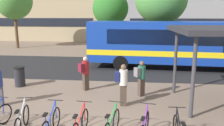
{
  "coord_description": "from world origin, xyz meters",
  "views": [
    {
      "loc": [
        1.33,
        -5.78,
        3.76
      ],
      "look_at": [
        0.25,
        4.97,
        1.44
      ],
      "focal_mm": 37.44,
      "sensor_mm": 36.0,
      "label": 1
    }
  ],
  "objects_px": {
    "parked_bicycle_green_6": "(112,126)",
    "trash_bin": "(20,77)",
    "commuter_navy_pack_0": "(123,82)",
    "street_tree_2": "(14,0)",
    "commuter_grey_pack_3": "(141,76)",
    "street_tree_1": "(110,9)",
    "city_bus": "(176,43)",
    "commuter_maroon_pack_1": "(85,71)",
    "parked_bicycle_silver_3": "(22,121)",
    "parked_bicycle_blue_4": "(51,124)",
    "parked_bicycle_red_5": "(80,126)"
  },
  "relations": [
    {
      "from": "parked_bicycle_green_6",
      "to": "commuter_navy_pack_0",
      "type": "bearing_deg",
      "value": 7.09
    },
    {
      "from": "city_bus",
      "to": "commuter_maroon_pack_1",
      "type": "height_order",
      "value": "city_bus"
    },
    {
      "from": "parked_bicycle_green_6",
      "to": "commuter_maroon_pack_1",
      "type": "distance_m",
      "value": 4.75
    },
    {
      "from": "parked_bicycle_red_5",
      "to": "trash_bin",
      "type": "xyz_separation_m",
      "value": [
        -4.34,
        4.76,
        0.13
      ]
    },
    {
      "from": "commuter_grey_pack_3",
      "to": "trash_bin",
      "type": "distance_m",
      "value": 6.34
    },
    {
      "from": "commuter_maroon_pack_1",
      "to": "parked_bicycle_blue_4",
      "type": "bearing_deg",
      "value": -137.29
    },
    {
      "from": "city_bus",
      "to": "trash_bin",
      "type": "xyz_separation_m",
      "value": [
        -8.74,
        -4.92,
        -1.26
      ]
    },
    {
      "from": "parked_bicycle_blue_4",
      "to": "commuter_grey_pack_3",
      "type": "distance_m",
      "value": 4.83
    },
    {
      "from": "parked_bicycle_silver_3",
      "to": "parked_bicycle_red_5",
      "type": "distance_m",
      "value": 1.94
    },
    {
      "from": "parked_bicycle_green_6",
      "to": "trash_bin",
      "type": "height_order",
      "value": "trash_bin"
    },
    {
      "from": "parked_bicycle_red_5",
      "to": "commuter_maroon_pack_1",
      "type": "height_order",
      "value": "commuter_maroon_pack_1"
    },
    {
      "from": "parked_bicycle_blue_4",
      "to": "commuter_grey_pack_3",
      "type": "relative_size",
      "value": 1.05
    },
    {
      "from": "street_tree_2",
      "to": "commuter_grey_pack_3",
      "type": "bearing_deg",
      "value": -46.76
    },
    {
      "from": "parked_bicycle_red_5",
      "to": "commuter_grey_pack_3",
      "type": "bearing_deg",
      "value": -21.86
    },
    {
      "from": "commuter_maroon_pack_1",
      "to": "street_tree_1",
      "type": "height_order",
      "value": "street_tree_1"
    },
    {
      "from": "parked_bicycle_silver_3",
      "to": "parked_bicycle_blue_4",
      "type": "distance_m",
      "value": 1.01
    },
    {
      "from": "city_bus",
      "to": "trash_bin",
      "type": "relative_size",
      "value": 11.8
    },
    {
      "from": "parked_bicycle_blue_4",
      "to": "street_tree_1",
      "type": "bearing_deg",
      "value": -0.39
    },
    {
      "from": "trash_bin",
      "to": "parked_bicycle_green_6",
      "type": "bearing_deg",
      "value": -41.32
    },
    {
      "from": "parked_bicycle_silver_3",
      "to": "street_tree_2",
      "type": "height_order",
      "value": "street_tree_2"
    },
    {
      "from": "parked_bicycle_green_6",
      "to": "trash_bin",
      "type": "bearing_deg",
      "value": 59.95
    },
    {
      "from": "parked_bicycle_red_5",
      "to": "street_tree_1",
      "type": "distance_m",
      "value": 17.42
    },
    {
      "from": "street_tree_2",
      "to": "parked_bicycle_blue_4",
      "type": "bearing_deg",
      "value": -59.94
    },
    {
      "from": "city_bus",
      "to": "commuter_maroon_pack_1",
      "type": "bearing_deg",
      "value": 48.51
    },
    {
      "from": "commuter_navy_pack_0",
      "to": "street_tree_1",
      "type": "xyz_separation_m",
      "value": [
        -2.03,
        14.32,
        3.18
      ]
    },
    {
      "from": "parked_bicycle_silver_3",
      "to": "commuter_navy_pack_0",
      "type": "xyz_separation_m",
      "value": [
        3.08,
        2.52,
        0.63
      ]
    },
    {
      "from": "trash_bin",
      "to": "commuter_maroon_pack_1",
      "type": "bearing_deg",
      "value": -4.73
    },
    {
      "from": "parked_bicycle_red_5",
      "to": "parked_bicycle_blue_4",
      "type": "bearing_deg",
      "value": 93.05
    },
    {
      "from": "parked_bicycle_green_6",
      "to": "street_tree_2",
      "type": "xyz_separation_m",
      "value": [
        -12.25,
        17.83,
        4.72
      ]
    },
    {
      "from": "street_tree_2",
      "to": "parked_bicycle_silver_3",
      "type": "bearing_deg",
      "value": -62.25
    },
    {
      "from": "parked_bicycle_green_6",
      "to": "commuter_grey_pack_3",
      "type": "relative_size",
      "value": 1.03
    },
    {
      "from": "parked_bicycle_green_6",
      "to": "trash_bin",
      "type": "xyz_separation_m",
      "value": [
        -5.3,
        4.66,
        0.13
      ]
    },
    {
      "from": "city_bus",
      "to": "street_tree_2",
      "type": "bearing_deg",
      "value": -24.34
    },
    {
      "from": "trash_bin",
      "to": "street_tree_2",
      "type": "relative_size",
      "value": 0.14
    },
    {
      "from": "commuter_navy_pack_0",
      "to": "commuter_maroon_pack_1",
      "type": "relative_size",
      "value": 1.04
    },
    {
      "from": "parked_bicycle_green_6",
      "to": "street_tree_1",
      "type": "bearing_deg",
      "value": 17.51
    },
    {
      "from": "commuter_navy_pack_0",
      "to": "trash_bin",
      "type": "distance_m",
      "value": 5.9
    },
    {
      "from": "parked_bicycle_silver_3",
      "to": "commuter_maroon_pack_1",
      "type": "height_order",
      "value": "commuter_maroon_pack_1"
    },
    {
      "from": "city_bus",
      "to": "commuter_grey_pack_3",
      "type": "distance_m",
      "value": 6.35
    },
    {
      "from": "parked_bicycle_blue_4",
      "to": "street_tree_2",
      "type": "relative_size",
      "value": 0.24
    },
    {
      "from": "parked_bicycle_red_5",
      "to": "parked_bicycle_green_6",
      "type": "xyz_separation_m",
      "value": [
        0.96,
        0.09,
        0.0
      ]
    },
    {
      "from": "commuter_maroon_pack_1",
      "to": "city_bus",
      "type": "bearing_deg",
      "value": -0.55
    },
    {
      "from": "parked_bicycle_blue_4",
      "to": "commuter_navy_pack_0",
      "type": "height_order",
      "value": "commuter_navy_pack_0"
    },
    {
      "from": "commuter_grey_pack_3",
      "to": "parked_bicycle_red_5",
      "type": "bearing_deg",
      "value": -153.04
    },
    {
      "from": "city_bus",
      "to": "commuter_grey_pack_3",
      "type": "height_order",
      "value": "city_bus"
    },
    {
      "from": "parked_bicycle_blue_4",
      "to": "parked_bicycle_red_5",
      "type": "height_order",
      "value": "same"
    },
    {
      "from": "commuter_maroon_pack_1",
      "to": "street_tree_2",
      "type": "height_order",
      "value": "street_tree_2"
    },
    {
      "from": "commuter_grey_pack_3",
      "to": "street_tree_2",
      "type": "xyz_separation_m",
      "value": [
        -13.2,
        14.04,
        4.16
      ]
    },
    {
      "from": "commuter_grey_pack_3",
      "to": "trash_bin",
      "type": "relative_size",
      "value": 1.6
    },
    {
      "from": "parked_bicycle_silver_3",
      "to": "street_tree_1",
      "type": "height_order",
      "value": "street_tree_1"
    }
  ]
}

